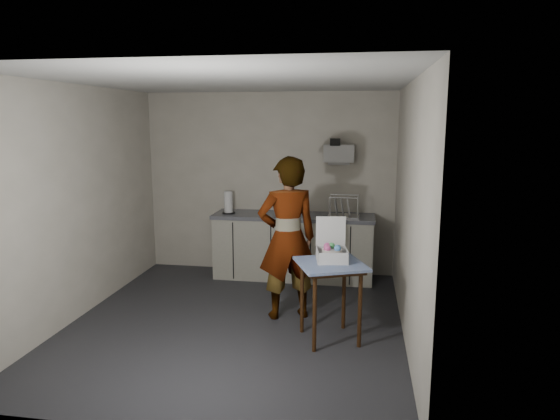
% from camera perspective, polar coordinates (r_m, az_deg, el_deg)
% --- Properties ---
extents(ground, '(4.00, 4.00, 0.00)m').
position_cam_1_polar(ground, '(5.68, -5.01, -12.68)').
color(ground, '#28292E').
rests_on(ground, ground).
extents(wall_back, '(3.60, 0.02, 2.60)m').
position_cam_1_polar(wall_back, '(7.23, -1.25, 3.04)').
color(wall_back, '#BCB5A4').
rests_on(wall_back, ground).
extents(wall_right, '(0.02, 4.00, 2.60)m').
position_cam_1_polar(wall_right, '(5.16, 14.39, -0.23)').
color(wall_right, '#BCB5A4').
rests_on(wall_right, ground).
extents(wall_left, '(0.02, 4.00, 2.60)m').
position_cam_1_polar(wall_left, '(6.01, -21.97, 0.80)').
color(wall_left, '#BCB5A4').
rests_on(wall_left, ground).
extents(ceiling, '(3.60, 4.00, 0.01)m').
position_cam_1_polar(ceiling, '(5.24, -5.46, 14.42)').
color(ceiling, silver).
rests_on(ceiling, wall_back).
extents(kitchen_counter, '(2.24, 0.62, 0.91)m').
position_cam_1_polar(kitchen_counter, '(7.05, 1.54, -4.38)').
color(kitchen_counter, black).
rests_on(kitchen_counter, ground).
extents(wall_shelf, '(0.42, 0.18, 0.37)m').
position_cam_1_polar(wall_shelf, '(7.00, 6.74, 6.41)').
color(wall_shelf, white).
rests_on(wall_shelf, ground).
extents(side_table, '(0.82, 0.82, 0.81)m').
position_cam_1_polar(side_table, '(5.04, 5.80, -7.14)').
color(side_table, '#3D230E').
rests_on(side_table, ground).
extents(standing_man, '(0.79, 0.66, 1.83)m').
position_cam_1_polar(standing_man, '(5.55, 0.85, -3.26)').
color(standing_man, '#B2A593').
rests_on(standing_man, ground).
extents(soap_bottle, '(0.11, 0.12, 0.30)m').
position_cam_1_polar(soap_bottle, '(6.89, 0.11, 0.64)').
color(soap_bottle, black).
rests_on(soap_bottle, kitchen_counter).
extents(soda_can, '(0.06, 0.06, 0.11)m').
position_cam_1_polar(soda_can, '(6.98, 0.92, 0.00)').
color(soda_can, red).
rests_on(soda_can, kitchen_counter).
extents(dark_bottle, '(0.07, 0.07, 0.23)m').
position_cam_1_polar(dark_bottle, '(7.04, -0.19, 0.56)').
color(dark_bottle, black).
rests_on(dark_bottle, kitchen_counter).
extents(paper_towel, '(0.18, 0.18, 0.31)m').
position_cam_1_polar(paper_towel, '(7.05, -5.93, 0.81)').
color(paper_towel, black).
rests_on(paper_towel, kitchen_counter).
extents(dish_rack, '(0.42, 0.31, 0.29)m').
position_cam_1_polar(dish_rack, '(6.82, 7.22, -0.23)').
color(dish_rack, silver).
rests_on(dish_rack, kitchen_counter).
extents(bakery_box, '(0.35, 0.36, 0.43)m').
position_cam_1_polar(bakery_box, '(5.06, 5.92, -4.72)').
color(bakery_box, white).
rests_on(bakery_box, side_table).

